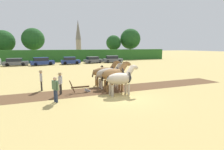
{
  "coord_description": "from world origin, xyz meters",
  "views": [
    {
      "loc": [
        -5.6,
        -11.43,
        3.73
      ],
      "look_at": [
        0.32,
        3.41,
        1.1
      ],
      "focal_mm": 28.0,
      "sensor_mm": 36.0,
      "label": 1
    }
  ],
  "objects_px": {
    "tree_left": "(3,41)",
    "church_spire": "(78,37)",
    "draft_horse_trail_right": "(105,72)",
    "parked_car_center": "(70,61)",
    "tree_center": "(114,43)",
    "draft_horse_lead_left": "(121,78)",
    "plow": "(82,88)",
    "farmer_onlooker_right": "(41,79)",
    "parked_car_right": "(113,59)",
    "farmer_at_plow": "(60,82)",
    "parked_car_left": "(15,62)",
    "tree_center_right": "(130,39)",
    "farmer_beside_team": "(102,72)",
    "draft_horse_lead_right": "(115,74)",
    "draft_horse_trail_left": "(110,74)",
    "parked_car_center_right": "(93,60)",
    "farmer_onlooker_left": "(55,88)",
    "tree_center_left": "(33,39)",
    "parked_car_center_left": "(42,61)"
  },
  "relations": [
    {
      "from": "parked_car_center_left",
      "to": "draft_horse_lead_left",
      "type": "bearing_deg",
      "value": -88.12
    },
    {
      "from": "tree_center",
      "to": "draft_horse_lead_left",
      "type": "xyz_separation_m",
      "value": [
        -14.6,
        -37.18,
        -3.48
      ]
    },
    {
      "from": "draft_horse_trail_right",
      "to": "plow",
      "type": "height_order",
      "value": "draft_horse_trail_right"
    },
    {
      "from": "draft_horse_lead_right",
      "to": "draft_horse_trail_right",
      "type": "xyz_separation_m",
      "value": [
        0.02,
        2.43,
        -0.12
      ]
    },
    {
      "from": "farmer_onlooker_right",
      "to": "parked_car_right",
      "type": "xyz_separation_m",
      "value": [
        15.52,
        22.35,
        -0.27
      ]
    },
    {
      "from": "farmer_at_plow",
      "to": "farmer_onlooker_left",
      "type": "relative_size",
      "value": 1.0
    },
    {
      "from": "farmer_beside_team",
      "to": "parked_car_right",
      "type": "relative_size",
      "value": 0.36
    },
    {
      "from": "tree_left",
      "to": "church_spire",
      "type": "distance_m",
      "value": 32.32
    },
    {
      "from": "church_spire",
      "to": "parked_car_center",
      "type": "bearing_deg",
      "value": -103.87
    },
    {
      "from": "parked_car_center_right",
      "to": "tree_center",
      "type": "bearing_deg",
      "value": 41.15
    },
    {
      "from": "parked_car_right",
      "to": "draft_horse_lead_left",
      "type": "bearing_deg",
      "value": -100.22
    },
    {
      "from": "draft_horse_trail_left",
      "to": "farmer_onlooker_right",
      "type": "distance_m",
      "value": 5.86
    },
    {
      "from": "draft_horse_lead_left",
      "to": "farmer_beside_team",
      "type": "xyz_separation_m",
      "value": [
        0.39,
        5.71,
        -0.31
      ]
    },
    {
      "from": "parked_car_center_left",
      "to": "parked_car_center",
      "type": "xyz_separation_m",
      "value": [
        5.56,
        -0.04,
        -0.01
      ]
    },
    {
      "from": "tree_center_right",
      "to": "farmer_onlooker_left",
      "type": "bearing_deg",
      "value": -123.96
    },
    {
      "from": "tree_center",
      "to": "draft_horse_lead_right",
      "type": "xyz_separation_m",
      "value": [
        -14.59,
        -35.96,
        -3.34
      ]
    },
    {
      "from": "tree_center",
      "to": "plow",
      "type": "distance_m",
      "value": 39.58
    },
    {
      "from": "parked_car_right",
      "to": "parked_car_left",
      "type": "bearing_deg",
      "value": -170.4
    },
    {
      "from": "tree_center_right",
      "to": "draft_horse_lead_left",
      "type": "relative_size",
      "value": 3.24
    },
    {
      "from": "tree_center",
      "to": "tree_center_right",
      "type": "height_order",
      "value": "tree_center_right"
    },
    {
      "from": "farmer_onlooker_right",
      "to": "parked_car_center",
      "type": "height_order",
      "value": "farmer_onlooker_right"
    },
    {
      "from": "farmer_beside_team",
      "to": "tree_center_left",
      "type": "bearing_deg",
      "value": 151.91
    },
    {
      "from": "farmer_beside_team",
      "to": "parked_car_center_right",
      "type": "bearing_deg",
      "value": 125.2
    },
    {
      "from": "draft_horse_trail_right",
      "to": "parked_car_center",
      "type": "height_order",
      "value": "draft_horse_trail_right"
    },
    {
      "from": "tree_center_left",
      "to": "parked_car_right",
      "type": "relative_size",
      "value": 1.79
    },
    {
      "from": "church_spire",
      "to": "draft_horse_trail_right",
      "type": "distance_m",
      "value": 58.15
    },
    {
      "from": "parked_car_left",
      "to": "farmer_beside_team",
      "type": "bearing_deg",
      "value": -59.59
    },
    {
      "from": "tree_center",
      "to": "parked_car_left",
      "type": "xyz_separation_m",
      "value": [
        -25.02,
        -10.91,
        -4.06
      ]
    },
    {
      "from": "parked_car_center",
      "to": "parked_car_right",
      "type": "height_order",
      "value": "parked_car_right"
    },
    {
      "from": "draft_horse_trail_right",
      "to": "farmer_at_plow",
      "type": "xyz_separation_m",
      "value": [
        -4.37,
        -1.79,
        -0.31
      ]
    },
    {
      "from": "farmer_at_plow",
      "to": "parked_car_left",
      "type": "relative_size",
      "value": 0.39
    },
    {
      "from": "draft_horse_lead_right",
      "to": "parked_car_center_left",
      "type": "relative_size",
      "value": 0.59
    },
    {
      "from": "tree_center",
      "to": "parked_car_center_right",
      "type": "relative_size",
      "value": 1.6
    },
    {
      "from": "draft_horse_trail_right",
      "to": "farmer_at_plow",
      "type": "bearing_deg",
      "value": -157.38
    },
    {
      "from": "tree_center_left",
      "to": "tree_left",
      "type": "bearing_deg",
      "value": 178.13
    },
    {
      "from": "draft_horse_lead_right",
      "to": "draft_horse_trail_left",
      "type": "relative_size",
      "value": 0.96
    },
    {
      "from": "tree_center_right",
      "to": "draft_horse_lead_right",
      "type": "xyz_separation_m",
      "value": [
        -20.01,
        -35.6,
        -4.54
      ]
    },
    {
      "from": "tree_center",
      "to": "church_spire",
      "type": "height_order",
      "value": "church_spire"
    },
    {
      "from": "draft_horse_lead_left",
      "to": "plow",
      "type": "relative_size",
      "value": 1.65
    },
    {
      "from": "tree_center_left",
      "to": "parked_car_center_right",
      "type": "relative_size",
      "value": 1.9
    },
    {
      "from": "tree_center_right",
      "to": "plow",
      "type": "bearing_deg",
      "value": -122.95
    },
    {
      "from": "parked_car_center_right",
      "to": "farmer_onlooker_right",
      "type": "bearing_deg",
      "value": -123.67
    },
    {
      "from": "farmer_at_plow",
      "to": "farmer_onlooker_left",
      "type": "xyz_separation_m",
      "value": [
        -0.5,
        -1.95,
        0.0
      ]
    },
    {
      "from": "church_spire",
      "to": "parked_car_center",
      "type": "xyz_separation_m",
      "value": [
        -8.73,
        -35.33,
        -6.76
      ]
    },
    {
      "from": "tree_center",
      "to": "draft_horse_trail_right",
      "type": "xyz_separation_m",
      "value": [
        -14.57,
        -33.53,
        -3.45
      ]
    },
    {
      "from": "plow",
      "to": "draft_horse_trail_left",
      "type": "bearing_deg",
      "value": 12.89
    },
    {
      "from": "draft_horse_lead_left",
      "to": "church_spire",
      "type": "bearing_deg",
      "value": 82.23
    },
    {
      "from": "tree_left",
      "to": "plow",
      "type": "xyz_separation_m",
      "value": [
        11.54,
        -36.25,
        -4.59
      ]
    },
    {
      "from": "draft_horse_trail_left",
      "to": "farmer_beside_team",
      "type": "relative_size",
      "value": 1.7
    },
    {
      "from": "tree_left",
      "to": "draft_horse_trail_right",
      "type": "bearing_deg",
      "value": -67.57
    }
  ]
}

